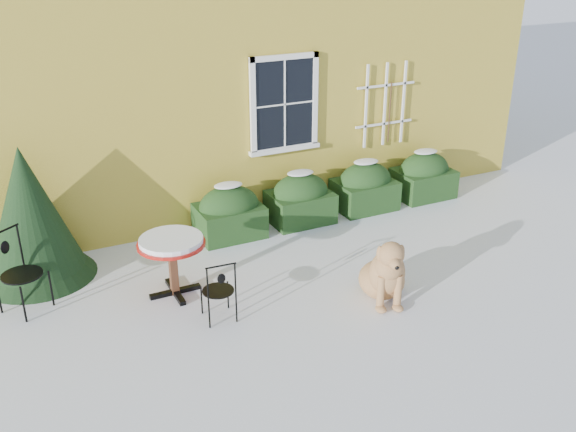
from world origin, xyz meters
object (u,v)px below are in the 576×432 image
patio_chair_near (219,290)px  dog (385,274)px  bistro_table (172,248)px  evergreen_shrub (31,226)px  patio_chair_far (19,272)px

patio_chair_near → dog: bearing=169.8°
bistro_table → patio_chair_near: size_ratio=1.07×
evergreen_shrub → patio_chair_far: size_ratio=1.79×
bistro_table → dog: 2.88m
evergreen_shrub → dog: size_ratio=1.85×
evergreen_shrub → bistro_table: 2.11m
patio_chair_near → patio_chair_far: size_ratio=0.78×
dog → bistro_table: bearing=169.7°
evergreen_shrub → patio_chair_near: 2.99m
evergreen_shrub → bistro_table: bearing=-40.2°
evergreen_shrub → patio_chair_near: evergreen_shrub is taller
bistro_table → patio_chair_near: patio_chair_near is taller
evergreen_shrub → bistro_table: evergreen_shrub is taller
bistro_table → patio_chair_far: patio_chair_far is taller
bistro_table → patio_chair_near: 0.98m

